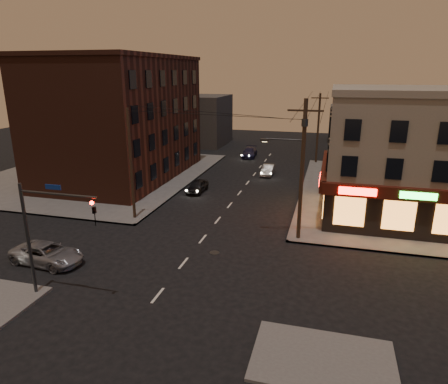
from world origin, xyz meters
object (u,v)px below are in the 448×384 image
(fire_hydrant, at_px, (300,207))
(sedan_near, at_px, (197,186))
(sedan_mid, at_px, (268,170))
(suv_cross, at_px, (47,254))
(sedan_far, at_px, (250,152))

(fire_hydrant, bearing_deg, sedan_near, 161.59)
(sedan_mid, bearing_deg, fire_hydrant, -67.13)
(suv_cross, height_order, sedan_near, suv_cross)
(suv_cross, xyz_separation_m, sedan_near, (4.21, 17.47, -0.04))
(sedan_mid, height_order, sedan_far, sedan_far)
(suv_cross, height_order, fire_hydrant, suv_cross)
(sedan_near, bearing_deg, sedan_mid, 57.69)
(suv_cross, distance_m, sedan_near, 17.97)
(sedan_near, bearing_deg, fire_hydrant, -17.42)
(sedan_mid, bearing_deg, suv_cross, -109.06)
(sedan_near, xyz_separation_m, sedan_far, (1.60, 18.46, 0.03))
(suv_cross, bearing_deg, sedan_far, -3.86)
(sedan_mid, relative_size, sedan_far, 0.82)
(sedan_mid, distance_m, fire_hydrant, 13.31)
(sedan_near, bearing_deg, suv_cross, -102.56)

